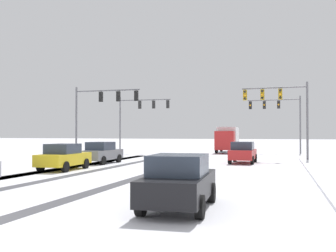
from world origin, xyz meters
TOP-DOWN VIEW (x-y plane):
  - wheel_track_left_lane at (-2.82, 13.90)m, footprint 0.71×30.58m
  - wheel_track_right_lane at (-5.56, 13.90)m, footprint 1.20×30.58m
  - wheel_track_center at (1.01, 13.90)m, footprint 0.71×30.58m
  - wheel_track_oncoming at (-5.50, 13.90)m, footprint 1.01×30.58m
  - traffic_signal_far_right at (7.73, 37.96)m, footprint 5.89×0.65m
  - traffic_signal_far_left at (-7.61, 33.87)m, footprint 6.18×0.47m
  - traffic_signal_near_left at (-7.56, 23.81)m, footprint 6.29×0.39m
  - traffic_signal_near_right at (7.94, 25.83)m, footprint 5.40×0.46m
  - car_red_lead at (5.19, 22.00)m, footprint 1.91×4.14m
  - car_grey_second at (-4.99, 18.63)m, footprint 1.94×4.16m
  - car_yellow_cab_third at (-4.83, 13.19)m, footprint 1.93×4.15m
  - car_black_fifth at (5.05, 3.46)m, footprint 2.00×4.19m
  - box_truck_delivery at (1.87, 38.18)m, footprint 2.49×7.47m

SIDE VIEW (x-z plane):
  - wheel_track_left_lane at x=-2.82m, z-range 0.00..0.01m
  - wheel_track_right_lane at x=-5.56m, z-range 0.00..0.01m
  - wheel_track_center at x=1.01m, z-range 0.00..0.01m
  - wheel_track_oncoming at x=-5.50m, z-range 0.00..0.01m
  - car_red_lead at x=5.19m, z-range 0.01..1.63m
  - car_grey_second at x=-4.99m, z-range 0.01..1.63m
  - car_yellow_cab_third at x=-4.83m, z-range 0.01..1.63m
  - car_black_fifth at x=5.05m, z-range 0.01..1.63m
  - box_truck_delivery at x=1.87m, z-range 0.12..3.14m
  - traffic_signal_near_right at x=7.94m, z-range 1.52..8.02m
  - traffic_signal_far_right at x=7.73m, z-range 1.54..8.04m
  - traffic_signal_far_left at x=-7.61m, z-range 1.55..8.05m
  - traffic_signal_near_left at x=-7.56m, z-range 1.55..8.05m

